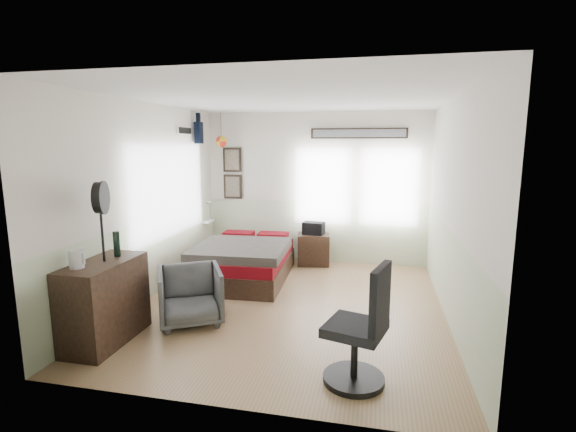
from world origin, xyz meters
name	(u,v)px	position (x,y,z in m)	size (l,w,h in m)	color
ground_plane	(289,306)	(0.00, 0.00, -0.01)	(4.00, 4.50, 0.01)	olive
room_shell	(286,184)	(-0.08, 0.19, 1.61)	(4.02, 4.52, 2.71)	silver
wall_decor	(251,146)	(-1.10, 1.96, 2.10)	(3.55, 1.32, 1.44)	black
bed	(245,261)	(-0.93, 0.96, 0.29)	(1.44, 1.95, 0.60)	black
dresser	(105,302)	(-1.74, -1.40, 0.45)	(0.48, 1.00, 0.90)	black
armchair	(190,295)	(-1.06, -0.75, 0.34)	(0.72, 0.74, 0.68)	#505050
nightstand	(313,249)	(0.02, 2.02, 0.28)	(0.55, 0.44, 0.55)	black
task_chair	(362,336)	(1.01, -1.66, 0.46)	(0.61, 0.61, 1.12)	black
kettle	(76,259)	(-1.84, -1.66, 0.99)	(0.16, 0.14, 0.19)	silver
bottle	(117,244)	(-1.71, -1.17, 1.04)	(0.07, 0.07, 0.28)	black
stand_fan	(101,199)	(-1.71, -1.38, 1.57)	(0.20, 0.34, 0.86)	black
black_bag	(314,228)	(0.02, 2.02, 0.66)	(0.37, 0.24, 0.22)	black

